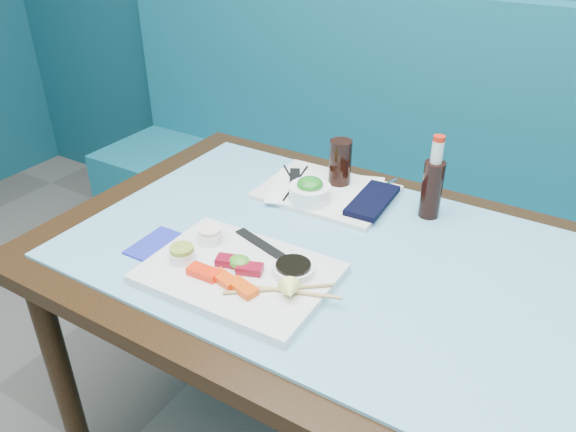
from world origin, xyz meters
The scene contains 34 objects.
booth_bench centered at (0.00, 2.29, 0.37)m, with size 3.00×0.56×1.17m.
dining_table centered at (0.00, 1.45, 0.67)m, with size 1.40×0.90×0.75m.
glass_top centered at (0.00, 1.45, 0.75)m, with size 1.22×0.76×0.01m, color #62A7C4.
sashimi_plate centered at (-0.14, 1.26, 0.77)m, with size 0.39×0.28×0.02m, color silver.
salmon_left centered at (-0.19, 1.20, 0.79)m, with size 0.07×0.03×0.02m, color #F62609.
salmon_mid centered at (-0.14, 1.21, 0.79)m, with size 0.06×0.03×0.02m, color #F64109.
salmon_right centered at (-0.09, 1.20, 0.79)m, with size 0.06×0.03×0.02m, color #E44609.
tuna_left centered at (-0.17, 1.26, 0.79)m, with size 0.05×0.03×0.02m, color maroon.
tuna_right centered at (-0.12, 1.26, 0.79)m, with size 0.05×0.03×0.02m, color maroon.
seaweed_garnish centered at (-0.15, 1.27, 0.79)m, with size 0.05×0.04×0.03m, color #409021.
ramekin_wasabi centered at (-0.27, 1.22, 0.79)m, with size 0.06×0.06×0.02m, color white.
wasabi_fill centered at (-0.27, 1.22, 0.81)m, with size 0.05×0.05×0.01m, color olive.
ramekin_ginger centered at (-0.26, 1.31, 0.79)m, with size 0.06×0.06×0.02m, color white.
ginger_fill centered at (-0.26, 1.31, 0.81)m, with size 0.05×0.05×0.01m, color #F1D9C6.
soy_dish centered at (-0.04, 1.31, 0.79)m, with size 0.09×0.09×0.02m, color white.
soy_fill centered at (-0.04, 1.31, 0.80)m, with size 0.08×0.08×0.01m, color black.
lemon_wedge centered at (0.00, 1.23, 0.80)m, with size 0.05×0.05×0.04m, color #F1F373.
chopstick_sleeve centered at (-0.16, 1.36, 0.78)m, with size 0.16×0.02×0.00m, color black.
wooden_chopstick_a centered at (-0.03, 1.24, 0.78)m, with size 0.01×0.01×0.22m, color #A0864B.
wooden_chopstick_b centered at (-0.02, 1.24, 0.78)m, with size 0.01×0.01×0.24m, color tan.
serving_tray centered at (-0.16, 1.69, 0.76)m, with size 0.34×0.26×0.01m, color silver.
paper_placemat centered at (-0.16, 1.69, 0.77)m, with size 0.30×0.21×0.00m, color white.
seaweed_bowl centered at (-0.17, 1.61, 0.79)m, with size 0.11×0.11×0.04m, color white.
seaweed_salad centered at (-0.17, 1.61, 0.82)m, with size 0.07×0.07×0.03m, color #1B771D.
cola_glass centered at (-0.15, 1.74, 0.83)m, with size 0.06×0.06×0.13m, color black.
navy_pouch centered at (-0.03, 1.69, 0.78)m, with size 0.08×0.19×0.02m, color black.
fork centered at (-0.03, 1.79, 0.78)m, with size 0.01×0.01×0.09m, color silver.
black_chopstick_a centered at (-0.26, 1.68, 0.77)m, with size 0.01×0.01×0.21m, color black.
black_chopstick_b centered at (-0.25, 1.68, 0.77)m, with size 0.01×0.01×0.22m, color black.
tray_sleeve centered at (-0.26, 1.68, 0.77)m, with size 0.03×0.17×0.00m, color black.
cola_bottle_body centered at (0.11, 1.72, 0.83)m, with size 0.05×0.05×0.15m, color black.
cola_bottle_neck centered at (0.11, 1.72, 0.93)m, with size 0.03×0.03×0.06m, color silver.
cola_bottle_cap centered at (0.11, 1.72, 0.97)m, with size 0.03×0.03×0.01m, color red.
blue_napkin centered at (-0.36, 1.25, 0.76)m, with size 0.13×0.13×0.01m, color #1C249A.
Camera 1 is at (0.46, 0.49, 1.48)m, focal length 35.00 mm.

